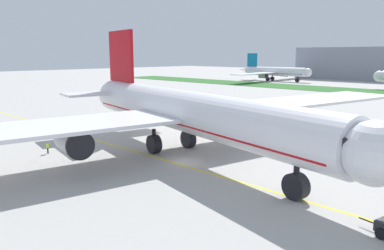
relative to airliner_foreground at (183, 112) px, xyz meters
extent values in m
plane|color=#ADAAA5|center=(2.90, -2.40, -6.22)|extent=(600.00, 600.00, 0.00)
cube|color=yellow|center=(2.90, -3.75, -6.22)|extent=(280.00, 0.36, 0.01)
cylinder|color=white|center=(0.95, -0.19, 0.17)|extent=(51.39, 15.49, 5.68)
cube|color=#B20C14|center=(0.95, -0.19, -0.83)|extent=(49.29, 14.65, 0.68)
sphere|color=white|center=(27.62, -5.45, 0.17)|extent=(5.40, 5.40, 5.40)
cone|color=white|center=(-26.71, 5.27, 0.59)|extent=(7.07, 5.95, 4.83)
cube|color=#B20C14|center=(-20.17, 3.98, 7.55)|extent=(9.16, 2.34, 9.09)
cube|color=white|center=(-20.08, 9.75, 1.02)|extent=(7.29, 10.01, 0.40)
cube|color=white|center=(-22.28, -1.40, 1.02)|extent=(7.29, 10.01, 0.40)
cube|color=white|center=(3.44, 25.72, -0.54)|extent=(19.99, 47.44, 0.45)
cylinder|color=#B7BABF|center=(2.94, 15.24, -2.26)|extent=(5.90, 4.11, 3.12)
cylinder|color=black|center=(5.59, 14.72, -2.26)|extent=(1.09, 3.31, 3.28)
cylinder|color=#B7BABF|center=(-3.07, -15.22, -2.26)|extent=(5.90, 4.11, 3.12)
cylinder|color=black|center=(-0.42, -15.74, -2.26)|extent=(1.09, 3.31, 3.28)
cylinder|color=black|center=(20.05, -3.96, -3.77)|extent=(0.59, 0.59, 2.20)
cylinder|color=black|center=(20.05, -3.96, -4.87)|extent=(2.88, 1.71, 2.70)
cylinder|color=black|center=(-2.50, 3.53, -3.77)|extent=(0.59, 0.59, 2.20)
cylinder|color=black|center=(-2.50, 3.53, -4.87)|extent=(2.88, 1.71, 2.70)
cylinder|color=black|center=(-3.65, -2.32, -3.77)|extent=(0.59, 0.59, 2.20)
cylinder|color=black|center=(-3.65, -2.32, -4.87)|extent=(2.88, 1.71, 2.70)
cube|color=black|center=(26.79, -5.28, 0.88)|extent=(2.78, 4.56, 1.02)
sphere|color=black|center=(-17.62, 6.31, 0.68)|extent=(0.40, 0.40, 0.40)
sphere|color=black|center=(-13.80, 5.56, 0.68)|extent=(0.40, 0.40, 0.40)
sphere|color=black|center=(-9.98, 4.81, 0.68)|extent=(0.40, 0.40, 0.40)
sphere|color=black|center=(-6.16, 4.05, 0.68)|extent=(0.40, 0.40, 0.40)
sphere|color=black|center=(-2.34, 3.30, 0.68)|extent=(0.40, 0.40, 0.40)
sphere|color=black|center=(1.48, 2.54, 0.68)|extent=(0.40, 0.40, 0.40)
sphere|color=black|center=(5.31, 1.79, 0.68)|extent=(0.40, 0.40, 0.40)
sphere|color=black|center=(9.13, 1.04, 0.68)|extent=(0.40, 0.40, 0.40)
sphere|color=black|center=(12.95, 0.28, 0.68)|extent=(0.40, 0.40, 0.40)
sphere|color=black|center=(16.77, -0.47, 0.68)|extent=(0.40, 0.40, 0.40)
sphere|color=black|center=(20.59, -1.23, 0.68)|extent=(0.40, 0.40, 0.40)
cylinder|color=black|center=(27.65, -5.45, -5.62)|extent=(1.79, 0.47, 0.12)
cylinder|color=black|center=(29.01, -6.70, -5.77)|extent=(0.95, 0.52, 0.90)
cylinder|color=black|center=(-14.56, -13.28, -5.81)|extent=(0.12, 0.12, 0.83)
cylinder|color=#BFE519|center=(-14.70, -13.28, -5.13)|extent=(0.10, 0.10, 0.53)
cylinder|color=black|center=(-14.36, -13.28, -5.81)|extent=(0.12, 0.12, 0.83)
cylinder|color=#BFE519|center=(-14.22, -13.28, -5.13)|extent=(0.10, 0.10, 0.53)
cube|color=#BFE519|center=(-14.46, -13.28, -5.10)|extent=(0.44, 0.25, 0.59)
sphere|color=#8C6647|center=(-14.46, -13.28, -4.68)|extent=(0.23, 0.23, 0.23)
cube|color=yellow|center=(-50.43, 25.63, -4.41)|extent=(4.03, 3.03, 2.73)
cube|color=yellow|center=(-48.20, 26.19, -4.80)|extent=(1.88, 2.41, 1.95)
cube|color=#263347|center=(-47.57, 26.35, -4.41)|extent=(0.53, 1.83, 0.86)
cylinder|color=black|center=(-48.47, 27.27, -5.77)|extent=(0.95, 0.51, 0.90)
cylinder|color=black|center=(-47.93, 25.12, -5.77)|extent=(0.95, 0.51, 0.90)
cylinder|color=black|center=(-51.57, 26.49, -5.77)|extent=(0.95, 0.51, 0.90)
cylinder|color=black|center=(-51.03, 24.34, -5.77)|extent=(0.95, 0.51, 0.90)
cylinder|color=white|center=(-73.72, 139.98, -1.10)|extent=(34.62, 6.34, 4.56)
cube|color=#0C6B9E|center=(-73.72, 139.98, -1.89)|extent=(33.22, 5.90, 0.55)
sphere|color=white|center=(-55.28, 140.94, -1.10)|extent=(4.33, 4.33, 4.33)
cone|color=white|center=(-92.96, 138.98, -0.76)|extent=(5.21, 4.13, 3.87)
cube|color=#0C6B9E|center=(-88.16, 139.23, 4.83)|extent=(6.21, 0.78, 7.29)
cube|color=white|center=(-89.08, 143.75, -0.41)|extent=(4.16, 7.48, 0.32)
cube|color=white|center=(-88.61, 134.65, -0.41)|extent=(4.16, 7.48, 0.32)
cube|color=white|center=(-76.36, 157.64, -1.67)|extent=(9.17, 31.34, 0.36)
cube|color=white|center=(-74.52, 122.15, -1.67)|extent=(9.17, 31.34, 0.36)
cylinder|color=#B7BABF|center=(-74.97, 150.73, -3.04)|extent=(4.45, 2.73, 2.51)
cylinder|color=black|center=(-72.81, 150.84, -3.04)|extent=(0.51, 2.65, 2.63)
cylinder|color=#B7BABF|center=(-73.85, 129.16, -3.04)|extent=(4.45, 2.73, 2.51)
cylinder|color=black|center=(-71.69, 129.28, -3.04)|extent=(0.51, 2.65, 2.63)
cylinder|color=black|center=(-60.66, 140.66, -4.26)|extent=(0.48, 0.48, 1.77)
cylinder|color=black|center=(-60.66, 140.66, -5.14)|extent=(2.21, 1.09, 2.16)
cylinder|color=black|center=(-76.60, 142.23, -4.26)|extent=(0.48, 0.48, 1.77)
cylinder|color=black|center=(-76.60, 142.23, -5.14)|extent=(2.21, 1.09, 2.16)
cylinder|color=black|center=(-76.35, 137.45, -4.26)|extent=(0.48, 0.48, 1.77)
cylinder|color=black|center=(-76.35, 137.45, -5.14)|extent=(2.21, 1.09, 2.16)
sphere|color=white|center=(-17.23, 129.24, -0.98)|extent=(4.43, 4.43, 4.43)
camera|label=1|loc=(37.69, -36.49, 7.93)|focal=35.41mm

